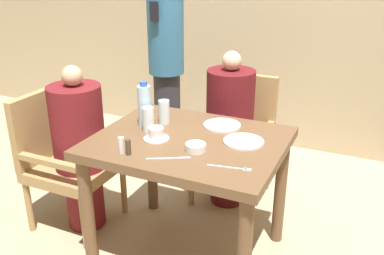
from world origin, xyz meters
The scene contains 18 objects.
ground_plane centered at (0.00, 0.00, 0.00)m, with size 16.00×16.00×0.00m, color tan.
dining_table centered at (0.00, 0.00, 0.63)m, with size 1.00×0.82×0.75m.
chair_left_side centered at (-0.89, 0.00, 0.47)m, with size 0.50×0.49×0.88m.
diner_in_left_chair centered at (-0.75, 0.00, 0.55)m, with size 0.32×0.32×1.07m.
chair_far_side centered at (0.00, 0.79, 0.47)m, with size 0.49×0.50×0.88m.
diner_in_far_chair centered at (0.00, 0.66, 0.56)m, with size 0.32×0.32×1.09m.
standing_host centered at (-0.69, 1.06, 0.89)m, with size 0.28×0.32×1.66m.
plate_main_left centered at (0.10, 0.24, 0.75)m, with size 0.21×0.21×0.01m.
plate_main_right centered at (0.28, 0.07, 0.75)m, with size 0.21×0.21×0.01m.
teacup_with_saucer centered at (-0.16, -0.08, 0.78)m, with size 0.14×0.14×0.07m.
bowl_small centered at (0.09, -0.12, 0.77)m, with size 0.10×0.10×0.04m.
water_bottle centered at (-0.31, 0.07, 0.87)m, with size 0.08×0.08×0.26m.
glass_tall_near centered at (-0.23, 0.15, 0.82)m, with size 0.07×0.07×0.14m.
glass_tall_mid centered at (-0.25, 0.01, 0.82)m, with size 0.07×0.07×0.14m.
salt_shaker centered at (-0.23, -0.30, 0.79)m, with size 0.03×0.03×0.09m.
pepper_shaker centered at (-0.19, -0.30, 0.79)m, with size 0.03×0.03×0.08m.
fork_beside_plate centered at (0.33, -0.22, 0.75)m, with size 0.21×0.05×0.00m.
knife_beside_plate centered at (0.02, -0.25, 0.75)m, with size 0.20×0.11×0.00m.
Camera 1 is at (0.89, -1.90, 1.67)m, focal length 40.00 mm.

